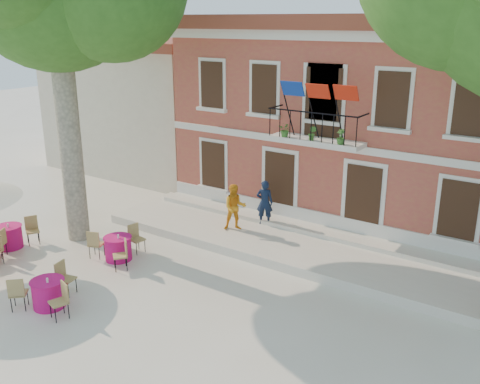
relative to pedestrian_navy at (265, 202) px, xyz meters
name	(u,v)px	position (x,y,z in m)	size (l,w,h in m)	color
ground	(161,286)	(-0.26, -5.20, -1.12)	(90.00, 90.00, 0.00)	beige
main_building	(367,114)	(1.74, 4.79, 2.67)	(13.50, 9.59, 7.50)	#A75C3C
neighbor_west	(166,101)	(-9.76, 5.80, 2.10)	(9.40, 9.40, 6.40)	beige
terrace	(296,246)	(1.74, -0.80, -0.97)	(14.00, 3.40, 0.30)	silver
pedestrian_navy	(265,202)	(0.00, 0.00, 0.00)	(0.59, 0.39, 1.63)	#0F1B33
pedestrian_orange	(235,207)	(-0.57, -1.04, 0.00)	(0.80, 0.62, 1.64)	orange
cafe_table_1	(48,292)	(-1.93, -7.77, -0.69)	(1.82, 1.79, 0.95)	#C9126C
cafe_table_3	(9,236)	(-6.31, -6.05, -0.69)	(1.64, 1.87, 0.95)	#C9126C
cafe_table_4	(118,247)	(-2.60, -4.64, -0.69)	(1.85, 1.74, 0.95)	#C9126C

